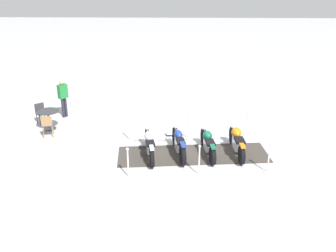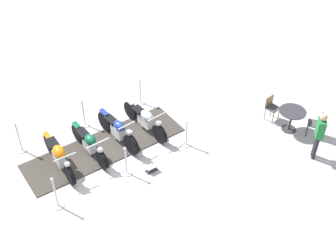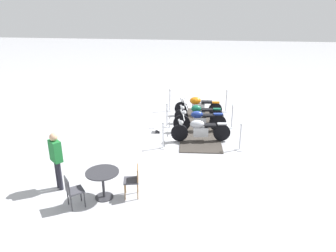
% 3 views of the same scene
% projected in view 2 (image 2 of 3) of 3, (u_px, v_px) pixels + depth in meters
% --- Properties ---
extents(ground_plane, '(80.00, 80.00, 0.00)m').
position_uv_depth(ground_plane, '(105.00, 148.00, 14.28)').
color(ground_plane, '#B2B2B7').
extents(display_platform, '(2.05, 5.41, 0.03)m').
position_uv_depth(display_platform, '(105.00, 147.00, 14.27)').
color(display_platform, '#38332D').
rests_on(display_platform, ground_plane).
extents(motorcycle_copper, '(2.26, 0.68, 0.93)m').
position_uv_depth(motorcycle_copper, '(59.00, 156.00, 13.26)').
color(motorcycle_copper, black).
rests_on(motorcycle_copper, display_platform).
extents(motorcycle_forest, '(2.18, 0.77, 0.90)m').
position_uv_depth(motorcycle_forest, '(90.00, 144.00, 13.74)').
color(motorcycle_forest, black).
rests_on(motorcycle_forest, display_platform).
extents(motorcycle_navy, '(2.20, 0.65, 1.03)m').
position_uv_depth(motorcycle_navy, '(118.00, 130.00, 14.18)').
color(motorcycle_navy, black).
rests_on(motorcycle_navy, display_platform).
extents(motorcycle_chrome, '(2.27, 0.70, 0.97)m').
position_uv_depth(motorcycle_chrome, '(145.00, 119.00, 14.62)').
color(motorcycle_chrome, black).
rests_on(motorcycle_chrome, display_platform).
extents(stanchion_left_mid, '(0.29, 0.29, 1.05)m').
position_uv_depth(stanchion_left_mid, '(84.00, 117.00, 14.92)').
color(stanchion_left_mid, silver).
rests_on(stanchion_left_mid, ground_plane).
extents(stanchion_right_front, '(0.34, 0.34, 1.13)m').
position_uv_depth(stanchion_right_front, '(56.00, 197.00, 12.19)').
color(stanchion_right_front, silver).
rests_on(stanchion_right_front, ground_plane).
extents(stanchion_left_front, '(0.29, 0.29, 1.13)m').
position_uv_depth(stanchion_left_front, '(20.00, 141.00, 13.92)').
color(stanchion_left_front, silver).
rests_on(stanchion_left_front, ground_plane).
extents(stanchion_right_mid, '(0.34, 0.34, 1.06)m').
position_uv_depth(stanchion_right_mid, '(126.00, 165.00, 13.19)').
color(stanchion_right_mid, silver).
rests_on(stanchion_right_mid, ground_plane).
extents(stanchion_right_rear, '(0.28, 0.28, 1.01)m').
position_uv_depth(stanchion_right_rear, '(186.00, 136.00, 14.16)').
color(stanchion_right_rear, silver).
rests_on(stanchion_right_rear, ground_plane).
extents(stanchion_left_rear, '(0.31, 0.31, 1.03)m').
position_uv_depth(stanchion_left_rear, '(140.00, 95.00, 15.93)').
color(stanchion_left_rear, silver).
rests_on(stanchion_left_rear, ground_plane).
extents(info_placard, '(0.27, 0.39, 0.20)m').
position_uv_depth(info_placard, '(151.00, 169.00, 13.44)').
color(info_placard, '#333338').
rests_on(info_placard, ground_plane).
extents(cafe_table, '(0.89, 0.89, 0.79)m').
position_uv_depth(cafe_table, '(292.00, 116.00, 14.60)').
color(cafe_table, '#2D2D33').
rests_on(cafe_table, ground_plane).
extents(cafe_chair_near_table, '(0.56, 0.56, 0.86)m').
position_uv_depth(cafe_chair_near_table, '(317.00, 123.00, 14.44)').
color(cafe_chair_near_table, '#2D2D33').
rests_on(cafe_chair_near_table, ground_plane).
extents(cafe_chair_across_table, '(0.48, 0.48, 0.89)m').
position_uv_depth(cafe_chair_across_table, '(271.00, 106.00, 15.10)').
color(cafe_chair_across_table, olive).
rests_on(cafe_chair_across_table, ground_plane).
extents(bystander_person, '(0.45, 0.42, 1.71)m').
position_uv_depth(bystander_person, '(320.00, 132.00, 13.30)').
color(bystander_person, '#23232D').
rests_on(bystander_person, ground_plane).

